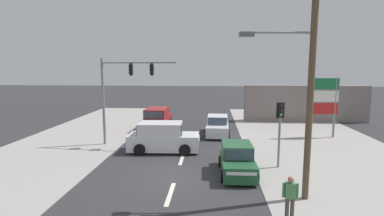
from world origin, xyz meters
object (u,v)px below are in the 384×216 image
traffic_signal_mast (121,86)px  shopping_plaza_sign (324,99)px  suv_crossing_left (163,138)px  utility_pole_foreground_right (308,77)px  pedestrian_at_kerb (290,196)px  pedestal_signal_right_kerb (280,124)px  sedan_oncoming_near (218,126)px  hatchback_receding_far (237,160)px  suv_kerbside_parked (157,120)px

traffic_signal_mast → shopping_plaza_sign: size_ratio=1.30×
traffic_signal_mast → suv_crossing_left: traffic_signal_mast is taller
suv_crossing_left → traffic_signal_mast: bearing=156.4°
utility_pole_foreground_right → pedestrian_at_kerb: 4.59m
pedestal_signal_right_kerb → shopping_plaza_sign: size_ratio=0.77×
sedan_oncoming_near → pedestrian_at_kerb: bearing=-80.1°
utility_pole_foreground_right → suv_crossing_left: size_ratio=2.03×
traffic_signal_mast → shopping_plaza_sign: (14.74, 3.34, -1.16)m
pedestrian_at_kerb → utility_pole_foreground_right: bearing=62.2°
hatchback_receding_far → suv_kerbside_parked: suv_kerbside_parked is taller
traffic_signal_mast → pedestrian_at_kerb: 13.66m
traffic_signal_mast → sedan_oncoming_near: (6.68, 3.69, -3.44)m
traffic_signal_mast → hatchback_receding_far: 9.73m
hatchback_receding_far → pedestrian_at_kerb: bearing=-72.2°
traffic_signal_mast → hatchback_receding_far: traffic_signal_mast is taller
shopping_plaza_sign → suv_crossing_left: bearing=-158.0°
suv_crossing_left → suv_kerbside_parked: (-1.60, 6.66, 0.00)m
pedestal_signal_right_kerb → shopping_plaza_sign: bearing=56.5°
sedan_oncoming_near → pedestrian_at_kerb: pedestrian_at_kerb is taller
utility_pole_foreground_right → shopping_plaza_sign: bearing=67.1°
pedestal_signal_right_kerb → hatchback_receding_far: (-2.31, -1.07, -1.71)m
pedestrian_at_kerb → pedestal_signal_right_kerb: bearing=81.8°
pedestal_signal_right_kerb → suv_kerbside_parked: bearing=131.8°
hatchback_receding_far → suv_kerbside_parked: size_ratio=0.80×
traffic_signal_mast → pedestal_signal_right_kerb: bearing=-22.2°
shopping_plaza_sign → sedan_oncoming_near: 8.38m
pedestrian_at_kerb → sedan_oncoming_near: bearing=99.9°
utility_pole_foreground_right → suv_kerbside_parked: utility_pole_foreground_right is taller
pedestal_signal_right_kerb → hatchback_receding_far: 3.07m
shopping_plaza_sign → suv_kerbside_parked: 13.55m
pedestal_signal_right_kerb → suv_crossing_left: size_ratio=0.77×
traffic_signal_mast → pedestrian_at_kerb: bearing=-47.2°
pedestal_signal_right_kerb → sedan_oncoming_near: bearing=112.3°
pedestal_signal_right_kerb → suv_crossing_left: bearing=158.4°
suv_crossing_left → suv_kerbside_parked: bearing=103.5°
shopping_plaza_sign → traffic_signal_mast: bearing=-167.2°
traffic_signal_mast → utility_pole_foreground_right: bearing=-38.5°
shopping_plaza_sign → suv_crossing_left: size_ratio=1.00×
traffic_signal_mast → sedan_oncoming_near: size_ratio=1.40×
sedan_oncoming_near → hatchback_receding_far: sedan_oncoming_near is taller
shopping_plaza_sign → suv_crossing_left: shopping_plaza_sign is taller
pedestal_signal_right_kerb → shopping_plaza_sign: 8.86m
shopping_plaza_sign → pedestrian_at_kerb: (-5.71, -13.08, -2.06)m
traffic_signal_mast → shopping_plaza_sign: 15.16m
shopping_plaza_sign → pedestrian_at_kerb: 14.42m
pedestal_signal_right_kerb → shopping_plaza_sign: shopping_plaza_sign is taller
shopping_plaza_sign → hatchback_receding_far: shopping_plaza_sign is taller
pedestal_signal_right_kerb → suv_crossing_left: pedestal_signal_right_kerb is taller
sedan_oncoming_near → suv_kerbside_parked: 5.43m
pedestal_signal_right_kerb → pedestrian_at_kerb: 5.95m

